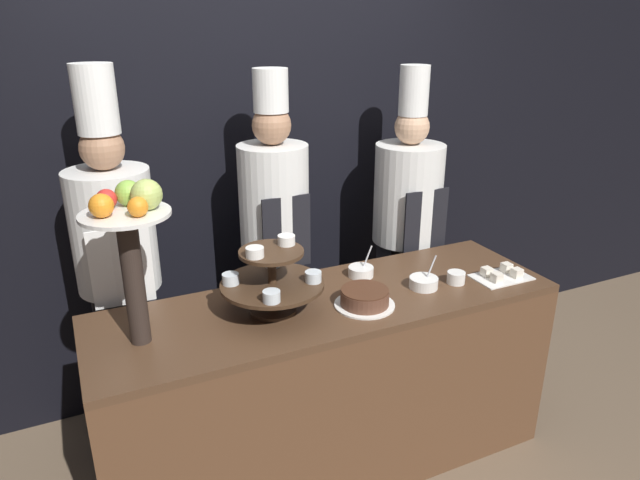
% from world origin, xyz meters
% --- Properties ---
extents(wall_back, '(10.00, 0.06, 2.80)m').
position_xyz_m(wall_back, '(0.00, 1.25, 1.40)').
color(wall_back, black).
rests_on(wall_back, ground_plane).
extents(buffet_counter, '(2.09, 0.64, 0.89)m').
position_xyz_m(buffet_counter, '(0.00, 0.32, 0.45)').
color(buffet_counter, brown).
rests_on(buffet_counter, ground_plane).
extents(tiered_stand, '(0.44, 0.44, 0.32)m').
position_xyz_m(tiered_stand, '(-0.27, 0.33, 1.05)').
color(tiered_stand, '#3D2819').
rests_on(tiered_stand, buffet_counter).
extents(fruit_pedestal, '(0.32, 0.32, 0.64)m').
position_xyz_m(fruit_pedestal, '(-0.80, 0.32, 1.34)').
color(fruit_pedestal, '#2D231E').
rests_on(fruit_pedestal, buffet_counter).
extents(cake_round, '(0.26, 0.26, 0.08)m').
position_xyz_m(cake_round, '(0.11, 0.21, 0.93)').
color(cake_round, white).
rests_on(cake_round, buffet_counter).
extents(cup_white, '(0.08, 0.08, 0.06)m').
position_xyz_m(cup_white, '(0.62, 0.23, 0.92)').
color(cup_white, white).
rests_on(cup_white, buffet_counter).
extents(cake_square_tray, '(0.27, 0.18, 0.05)m').
position_xyz_m(cake_square_tray, '(0.85, 0.18, 0.91)').
color(cake_square_tray, white).
rests_on(cake_square_tray, buffet_counter).
extents(serving_bowl_near, '(0.13, 0.13, 0.15)m').
position_xyz_m(serving_bowl_near, '(0.45, 0.25, 0.92)').
color(serving_bowl_near, white).
rests_on(serving_bowl_near, buffet_counter).
extents(serving_bowl_far, '(0.12, 0.12, 0.15)m').
position_xyz_m(serving_bowl_far, '(0.25, 0.48, 0.92)').
color(serving_bowl_far, white).
rests_on(serving_bowl_far, buffet_counter).
extents(chef_left, '(0.37, 0.37, 1.89)m').
position_xyz_m(chef_left, '(-0.82, 0.87, 1.02)').
color(chef_left, '#28282D').
rests_on(chef_left, ground_plane).
extents(chef_center_left, '(0.35, 0.35, 1.85)m').
position_xyz_m(chef_center_left, '(-0.05, 0.87, 1.03)').
color(chef_center_left, black).
rests_on(chef_center_left, ground_plane).
extents(chef_center_right, '(0.39, 0.39, 1.84)m').
position_xyz_m(chef_center_right, '(0.76, 0.87, 0.98)').
color(chef_center_right, '#28282D').
rests_on(chef_center_right, ground_plane).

